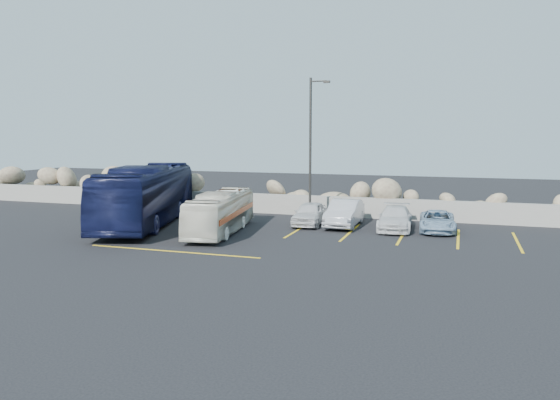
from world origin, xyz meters
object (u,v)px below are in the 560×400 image
(lamppost, at_px, (311,146))
(vintage_bus, at_px, (221,212))
(tour_coach, at_px, (147,195))
(car_c, at_px, (395,218))
(car_d, at_px, (437,221))
(car_a, at_px, (310,214))
(car_b, at_px, (344,213))

(lamppost, height_order, vintage_bus, lamppost)
(tour_coach, height_order, car_c, tour_coach)
(lamppost, xyz_separation_m, vintage_bus, (-3.44, -4.62, -3.26))
(car_d, bearing_deg, vintage_bus, -163.32)
(lamppost, relative_size, car_a, 2.18)
(tour_coach, relative_size, car_a, 3.17)
(tour_coach, distance_m, car_c, 13.41)
(vintage_bus, bearing_deg, car_a, 36.49)
(car_a, height_order, car_b, car_b)
(car_d, bearing_deg, car_c, -179.63)
(tour_coach, relative_size, car_d, 3.07)
(lamppost, relative_size, car_b, 1.88)
(tour_coach, xyz_separation_m, car_d, (15.21, 2.82, -1.09))
(lamppost, relative_size, car_c, 1.94)
(lamppost, xyz_separation_m, car_b, (2.08, -0.75, -3.59))
(lamppost, distance_m, car_c, 6.12)
(lamppost, relative_size, tour_coach, 0.69)
(tour_coach, height_order, car_a, tour_coach)
(lamppost, distance_m, car_a, 3.79)
(tour_coach, bearing_deg, car_a, 1.06)
(car_b, relative_size, car_d, 1.13)
(tour_coach, xyz_separation_m, car_c, (13.10, 2.68, -1.02))
(car_b, height_order, car_d, car_b)
(lamppost, distance_m, tour_coach, 9.45)
(vintage_bus, xyz_separation_m, car_a, (3.64, 3.68, -0.41))
(vintage_bus, bearing_deg, car_b, 26.23)
(vintage_bus, relative_size, tour_coach, 0.64)
(vintage_bus, distance_m, car_d, 11.04)
(car_c, height_order, car_d, car_c)
(vintage_bus, height_order, car_c, vintage_bus)
(lamppost, xyz_separation_m, car_a, (0.20, -0.94, -3.67))
(vintage_bus, height_order, tour_coach, tour_coach)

